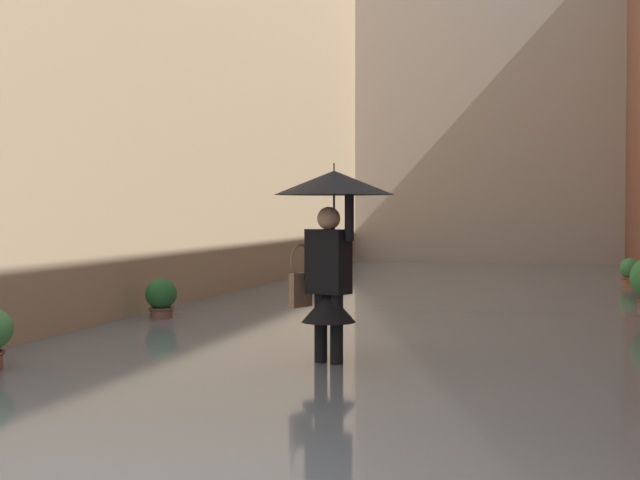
% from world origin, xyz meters
% --- Properties ---
extents(ground_plane, '(60.00, 60.00, 0.00)m').
position_xyz_m(ground_plane, '(0.00, -10.74, 0.00)').
color(ground_plane, gray).
extents(flood_water, '(7.82, 27.48, 0.15)m').
position_xyz_m(flood_water, '(0.00, -10.74, 0.07)').
color(flood_water, slate).
rests_on(flood_water, ground_plane).
extents(building_facade_right, '(2.04, 25.48, 9.40)m').
position_xyz_m(building_facade_right, '(4.41, -10.74, 4.70)').
color(building_facade_right, tan).
rests_on(building_facade_right, ground_plane).
extents(building_facade_far, '(10.62, 1.80, 10.16)m').
position_xyz_m(building_facade_far, '(0.00, -22.38, 5.08)').
color(building_facade_far, '#A89989').
rests_on(building_facade_far, ground_plane).
extents(person_wading, '(1.10, 1.10, 1.98)m').
position_xyz_m(person_wading, '(0.06, -4.62, 1.42)').
color(person_wading, '#4C4233').
rests_on(person_wading, ground_plane).
extents(potted_plant_far_left, '(0.37, 0.37, 0.65)m').
position_xyz_m(potted_plant_far_left, '(-3.19, -14.64, 0.35)').
color(potted_plant_far_left, '#9E563D').
rests_on(potted_plant_far_left, ground_plane).
extents(potted_plant_far_right, '(0.41, 0.41, 0.66)m').
position_xyz_m(potted_plant_far_right, '(3.06, -7.60, 0.37)').
color(potted_plant_far_right, brown).
rests_on(potted_plant_far_right, ground_plane).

